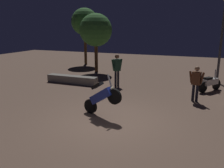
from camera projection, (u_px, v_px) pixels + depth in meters
ground_plane at (110, 120)px, 8.09m from camera, size 40.00×40.00×0.00m
motorcycle_blue_foreground at (102, 97)px, 8.30m from camera, size 1.64×0.52×1.63m
motorcycle_white_parked_left at (210, 83)px, 11.66m from camera, size 1.07×1.39×1.11m
person_rider_beside at (117, 67)px, 12.59m from camera, size 0.53×0.55×1.78m
person_bystander_far at (196, 81)px, 9.96m from camera, size 0.66×0.31×1.58m
streetlamp_near at (223, 28)px, 12.92m from camera, size 0.36×0.36×4.95m
tree_left_bg at (96, 30)px, 16.12m from camera, size 2.31×2.31×4.17m
tree_center_bg at (85, 22)px, 19.46m from camera, size 2.28×2.28×4.80m
planter_wall_low at (72, 80)px, 13.41m from camera, size 3.12×0.50×0.45m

